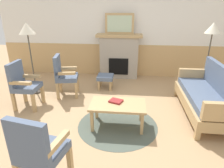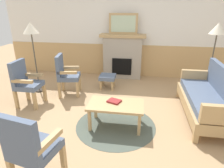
# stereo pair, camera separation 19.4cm
# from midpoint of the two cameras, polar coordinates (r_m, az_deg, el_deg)

# --- Properties ---
(ground_plane) EXTENTS (14.00, 14.00, 0.00)m
(ground_plane) POSITION_cam_midpoint_polar(r_m,az_deg,el_deg) (3.89, -1.99, -9.48)
(ground_plane) COLOR tan
(wall_back) EXTENTS (7.20, 0.14, 2.70)m
(wall_back) POSITION_cam_midpoint_polar(r_m,az_deg,el_deg) (5.95, 1.36, 14.93)
(wall_back) COLOR white
(wall_back) RESTS_ON ground_plane
(fireplace) EXTENTS (1.30, 0.44, 1.28)m
(fireplace) POSITION_cam_midpoint_polar(r_m,az_deg,el_deg) (5.82, 1.10, 8.20)
(fireplace) COLOR #A39989
(fireplace) RESTS_ON ground_plane
(framed_picture) EXTENTS (0.80, 0.04, 0.56)m
(framed_picture) POSITION_cam_midpoint_polar(r_m,az_deg,el_deg) (5.68, 1.16, 17.13)
(framed_picture) COLOR tan
(framed_picture) RESTS_ON fireplace
(couch) EXTENTS (0.70, 1.80, 0.98)m
(couch) POSITION_cam_midpoint_polar(r_m,az_deg,el_deg) (4.16, 24.39, -3.23)
(couch) COLOR tan
(couch) RESTS_ON ground_plane
(coffee_table) EXTENTS (0.96, 0.56, 0.44)m
(coffee_table) POSITION_cam_midpoint_polar(r_m,az_deg,el_deg) (3.44, 0.08, -6.58)
(coffee_table) COLOR tan
(coffee_table) RESTS_ON ground_plane
(round_rug) EXTENTS (1.44, 1.44, 0.01)m
(round_rug) POSITION_cam_midpoint_polar(r_m,az_deg,el_deg) (3.63, 0.07, -11.90)
(round_rug) COLOR #4C564C
(round_rug) RESTS_ON ground_plane
(book_on_table) EXTENTS (0.27, 0.25, 0.03)m
(book_on_table) POSITION_cam_midpoint_polar(r_m,az_deg,el_deg) (3.47, -0.47, -4.98)
(book_on_table) COLOR maroon
(book_on_table) RESTS_ON coffee_table
(footstool) EXTENTS (0.40, 0.40, 0.36)m
(footstool) POSITION_cam_midpoint_polar(r_m,az_deg,el_deg) (5.07, -3.05, 1.75)
(footstool) COLOR tan
(footstool) RESTS_ON ground_plane
(armchair_near_fireplace) EXTENTS (0.48, 0.48, 0.98)m
(armchair_near_fireplace) POSITION_cam_midpoint_polar(r_m,az_deg,el_deg) (4.47, -25.60, 0.25)
(armchair_near_fireplace) COLOR tan
(armchair_near_fireplace) RESTS_ON ground_plane
(armchair_by_window_left) EXTENTS (0.56, 0.56, 0.98)m
(armchair_by_window_left) POSITION_cam_midpoint_polar(r_m,az_deg,el_deg) (4.74, -15.00, 2.81)
(armchair_by_window_left) COLOR tan
(armchair_by_window_left) RESTS_ON ground_plane
(armchair_front_left) EXTENTS (0.57, 0.57, 0.98)m
(armchair_front_left) POSITION_cam_midpoint_polar(r_m,az_deg,el_deg) (2.46, -22.95, -17.15)
(armchair_front_left) COLOR tan
(armchair_front_left) RESTS_ON ground_plane
(floor_lamp_by_couch) EXTENTS (0.36, 0.36, 1.68)m
(floor_lamp_by_couch) POSITION_cam_midpoint_polar(r_m,az_deg,el_deg) (5.13, 26.22, 13.28)
(floor_lamp_by_couch) COLOR #332D28
(floor_lamp_by_couch) RESTS_ON ground_plane
(floor_lamp_by_chairs) EXTENTS (0.36, 0.36, 1.68)m
(floor_lamp_by_chairs) POSITION_cam_midpoint_polar(r_m,az_deg,el_deg) (4.95, -24.48, 13.32)
(floor_lamp_by_chairs) COLOR #332D28
(floor_lamp_by_chairs) RESTS_ON ground_plane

